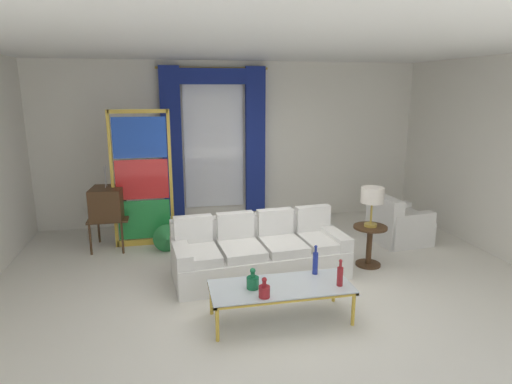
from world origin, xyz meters
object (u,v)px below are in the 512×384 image
at_px(armchair_white, 397,225).
at_px(peacock_figurine, 167,239).
at_px(bottle_crystal_tall, 253,281).
at_px(bottle_amber_squat, 264,290).
at_px(coffee_table, 281,288).
at_px(stained_glass_divider, 142,182).
at_px(couch_white_long, 259,253).
at_px(vintage_tv, 108,204).
at_px(bottle_ruby_flask, 340,275).
at_px(bottle_blue_decanter, 315,262).
at_px(round_side_table, 369,242).
at_px(table_lamp_brass, 372,197).

xyz_separation_m(armchair_white, peacock_figurine, (-3.76, 0.28, -0.07)).
relative_size(bottle_crystal_tall, bottle_amber_squat, 1.06).
relative_size(coffee_table, stained_glass_divider, 0.71).
height_order(couch_white_long, vintage_tv, vintage_tv).
bearing_deg(stained_glass_divider, peacock_figurine, -52.07).
bearing_deg(bottle_ruby_flask, stained_glass_divider, 127.18).
bearing_deg(couch_white_long, stained_glass_divider, 136.47).
xyz_separation_m(coffee_table, stained_glass_divider, (-1.55, 2.75, 0.68)).
height_order(vintage_tv, stained_glass_divider, stained_glass_divider).
relative_size(coffee_table, bottle_crystal_tall, 6.62).
xyz_separation_m(vintage_tv, stained_glass_divider, (0.55, 0.02, 0.33)).
bearing_deg(bottle_blue_decanter, round_side_table, 40.01).
distance_m(coffee_table, bottle_blue_decanter, 0.55).
bearing_deg(armchair_white, bottle_amber_squat, -141.06).
bearing_deg(bottle_amber_squat, bottle_blue_decanter, 31.82).
bearing_deg(coffee_table, round_side_table, 36.17).
bearing_deg(round_side_table, peacock_figurine, 158.91).
height_order(bottle_blue_decanter, stained_glass_divider, stained_glass_divider).
xyz_separation_m(bottle_crystal_tall, armchair_white, (2.87, 2.03, -0.20)).
distance_m(bottle_amber_squat, round_side_table, 2.37).
relative_size(armchair_white, peacock_figurine, 1.47).
bearing_deg(peacock_figurine, table_lamp_brass, -21.09).
relative_size(bottle_crystal_tall, stained_glass_divider, 0.11).
xyz_separation_m(bottle_amber_squat, armchair_white, (2.79, 2.26, -0.20)).
height_order(bottle_crystal_tall, bottle_amber_squat, bottle_crystal_tall).
distance_m(bottle_blue_decanter, bottle_ruby_flask, 0.38).
distance_m(peacock_figurine, table_lamp_brass, 3.17).
relative_size(bottle_ruby_flask, armchair_white, 0.35).
xyz_separation_m(armchair_white, stained_glass_divider, (-4.11, 0.72, 0.77)).
bearing_deg(armchair_white, couch_white_long, -162.80).
bearing_deg(vintage_tv, armchair_white, -8.51).
bearing_deg(coffee_table, bottle_amber_squat, -136.82).
distance_m(bottle_amber_squat, vintage_tv, 3.50).
bearing_deg(peacock_figurine, armchair_white, -4.20).
xyz_separation_m(bottle_ruby_flask, round_side_table, (1.02, 1.34, -0.18)).
distance_m(armchair_white, stained_glass_divider, 4.24).
height_order(bottle_blue_decanter, round_side_table, bottle_blue_decanter).
relative_size(couch_white_long, round_side_table, 4.04).
bearing_deg(round_side_table, bottle_ruby_flask, -127.30).
bearing_deg(bottle_ruby_flask, round_side_table, 52.70).
relative_size(vintage_tv, stained_glass_divider, 0.61).
xyz_separation_m(couch_white_long, armchair_white, (2.53, 0.78, -0.02)).
height_order(peacock_figurine, table_lamp_brass, table_lamp_brass).
relative_size(bottle_crystal_tall, armchair_white, 0.27).
relative_size(stained_glass_divider, round_side_table, 3.70).
distance_m(coffee_table, round_side_table, 2.04).
xyz_separation_m(bottle_blue_decanter, stained_glass_divider, (-2.02, 2.53, 0.50)).
distance_m(stained_glass_divider, peacock_figurine, 1.01).
bearing_deg(bottle_amber_squat, bottle_ruby_flask, 6.13).
bearing_deg(peacock_figurine, couch_white_long, -40.61).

